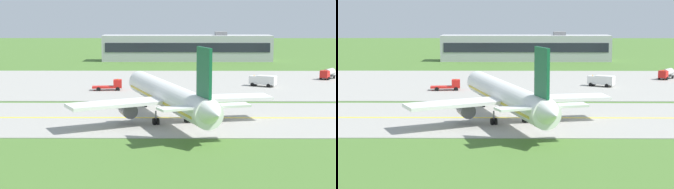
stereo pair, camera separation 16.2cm
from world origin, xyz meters
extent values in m
plane|color=#47702D|center=(0.00, 0.00, 0.00)|extent=(500.00, 500.00, 0.00)
cube|color=#9E9B93|center=(0.00, 0.00, 0.05)|extent=(240.00, 28.00, 0.10)
cube|color=#9E9B93|center=(10.00, 42.00, 0.05)|extent=(140.00, 52.00, 0.10)
cube|color=yellow|center=(0.00, 0.00, 0.11)|extent=(220.00, 0.60, 0.01)
cylinder|color=white|center=(-3.84, -2.50, 4.20)|extent=(14.61, 33.51, 4.00)
cone|color=white|center=(-9.63, 14.76, 4.20)|extent=(4.43, 3.67, 3.80)
cone|color=white|center=(2.02, -19.94, 4.60)|extent=(4.24, 4.12, 3.40)
cube|color=gold|center=(-3.84, -2.50, 3.70)|extent=(13.82, 30.95, 0.36)
cube|color=#1E232D|center=(-8.93, 12.67, 4.90)|extent=(3.80, 2.79, 0.70)
cube|color=white|center=(-11.20, -7.29, 3.70)|extent=(15.56, 11.00, 0.50)
cylinder|color=#47474C|center=(-9.94, -4.76, 2.30)|extent=(3.26, 3.96, 2.30)
cylinder|color=black|center=(-10.45, -3.24, 2.30)|extent=(2.07, 0.91, 2.10)
cube|color=white|center=(4.92, -1.88, 3.70)|extent=(15.63, 7.47, 0.50)
cylinder|color=#47474C|center=(2.39, -0.62, 2.30)|extent=(3.26, 3.96, 2.30)
cylinder|color=black|center=(1.88, 0.90, 2.30)|extent=(2.07, 0.91, 2.10)
cube|color=#145938|center=(0.93, -16.72, 9.45)|extent=(1.78, 4.30, 6.50)
cube|color=white|center=(-2.04, -17.93, 5.00)|extent=(6.45, 4.68, 0.30)
cube|color=white|center=(4.03, -15.89, 5.00)|extent=(6.38, 3.65, 0.30)
cylinder|color=slate|center=(-7.98, 9.83, 1.38)|extent=(0.24, 0.24, 1.65)
cylinder|color=black|center=(-7.98, 9.83, 0.55)|extent=(0.68, 1.15, 1.10)
cylinder|color=slate|center=(-5.67, -5.22, 1.38)|extent=(0.24, 0.24, 1.65)
cylinder|color=black|center=(-5.93, -5.31, 0.55)|extent=(0.68, 1.15, 1.10)
cylinder|color=black|center=(-5.41, -5.13, 0.55)|extent=(0.68, 1.15, 1.10)
cylinder|color=slate|center=(-0.74, -3.57, 1.38)|extent=(0.24, 0.24, 1.65)
cylinder|color=black|center=(-1.00, -3.65, 0.55)|extent=(0.68, 1.15, 1.10)
cylinder|color=black|center=(-0.48, -3.48, 0.55)|extent=(0.68, 1.15, 1.10)
cube|color=red|center=(35.04, 48.23, 1.50)|extent=(2.68, 2.64, 1.80)
cube|color=#1E232D|center=(34.58, 47.62, 1.81)|extent=(1.55, 1.19, 0.81)
cylinder|color=silver|center=(36.83, 50.64, 1.75)|extent=(3.95, 4.45, 1.80)
cube|color=#383838|center=(36.83, 50.64, 0.72)|extent=(4.19, 4.62, 0.24)
cylinder|color=orange|center=(35.04, 48.23, 2.50)|extent=(0.20, 0.20, 0.18)
cylinder|color=black|center=(35.84, 47.64, 0.45)|extent=(0.78, 0.90, 0.90)
cylinder|color=black|center=(34.24, 48.83, 0.45)|extent=(0.78, 0.90, 0.90)
cylinder|color=black|center=(38.17, 50.69, 0.45)|extent=(0.78, 0.90, 0.90)
cylinder|color=black|center=(36.48, 51.94, 0.45)|extent=(0.78, 0.90, 0.90)
cube|color=silver|center=(15.75, 37.48, 1.50)|extent=(2.55, 2.63, 1.80)
cube|color=#1E232D|center=(15.08, 37.85, 1.81)|extent=(1.01, 1.66, 0.81)
cube|color=silver|center=(18.36, 36.00, 1.60)|extent=(4.69, 3.89, 2.00)
cylinder|color=orange|center=(15.75, 37.48, 2.50)|extent=(0.20, 0.20, 0.18)
cylinder|color=black|center=(15.26, 36.61, 0.45)|extent=(0.93, 0.70, 0.90)
cylinder|color=black|center=(16.24, 38.35, 0.45)|extent=(0.93, 0.70, 0.90)
cylinder|color=black|center=(18.58, 34.68, 0.45)|extent=(0.93, 0.70, 0.90)
cylinder|color=black|center=(19.61, 36.51, 0.45)|extent=(0.93, 0.70, 0.90)
cube|color=red|center=(-15.04, 30.40, 1.50)|extent=(1.98, 2.16, 1.80)
cube|color=#1E232D|center=(-14.28, 30.47, 1.81)|extent=(0.29, 1.84, 0.81)
cube|color=red|center=(-18.23, 30.10, 0.80)|extent=(4.77, 2.51, 0.40)
cylinder|color=orange|center=(-15.04, 30.40, 2.50)|extent=(0.20, 0.20, 0.18)
cylinder|color=black|center=(-15.13, 31.39, 0.45)|extent=(0.92, 0.38, 0.90)
cylinder|color=black|center=(-14.95, 29.40, 0.45)|extent=(0.92, 0.38, 0.90)
cylinder|color=black|center=(-19.24, 31.06, 0.45)|extent=(0.92, 0.38, 0.90)
cylinder|color=black|center=(-19.05, 28.97, 0.45)|extent=(0.92, 0.38, 0.90)
cube|color=#B2B2B7|center=(2.01, 99.53, 4.41)|extent=(57.75, 9.00, 8.83)
cube|color=#1E232D|center=(2.01, 94.98, 4.86)|extent=(55.44, 0.10, 3.18)
cube|color=slate|center=(13.56, 99.53, 9.43)|extent=(4.00, 4.00, 1.20)
camera|label=1|loc=(-3.23, -85.80, 17.45)|focal=57.64mm
camera|label=2|loc=(-3.07, -85.80, 17.45)|focal=57.64mm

